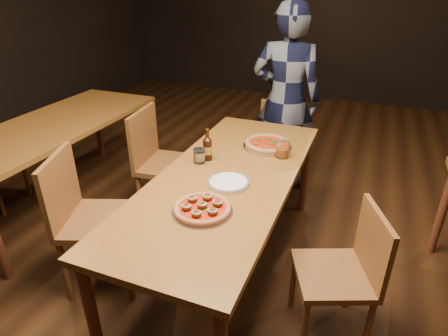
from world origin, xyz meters
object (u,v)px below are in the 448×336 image
at_px(chair_main_sw, 169,164).
at_px(beer_bottle, 208,149).
at_px(table_main, 227,185).
at_px(amber_glass, 283,149).
at_px(chair_main_e, 333,274).
at_px(pizza_meatball, 202,208).
at_px(table_left, 53,132).
at_px(chair_end, 275,146).
at_px(water_glass, 199,156).
at_px(diner, 286,100).
at_px(chair_main_nw, 100,219).
at_px(pizza_margherita, 267,144).
at_px(plate_stack, 228,183).

distance_m(chair_main_sw, beer_bottle, 0.67).
relative_size(table_main, amber_glass, 17.49).
xyz_separation_m(table_main, chair_main_e, (0.72, -0.27, -0.26)).
distance_m(pizza_meatball, amber_glass, 0.84).
bearing_deg(table_left, chair_end, 30.35).
xyz_separation_m(water_glass, amber_glass, (0.49, 0.29, 0.01)).
relative_size(chair_main_e, diner, 0.49).
distance_m(chair_main_nw, chair_end, 1.82).
relative_size(table_main, water_glass, 20.68).
relative_size(beer_bottle, amber_glass, 1.89).
distance_m(pizza_margherita, diner, 0.85).
xyz_separation_m(chair_main_e, plate_stack, (-0.67, 0.16, 0.34)).
bearing_deg(table_left, chair_main_nw, -34.66).
xyz_separation_m(chair_main_nw, plate_stack, (0.76, 0.27, 0.28)).
height_order(chair_main_e, pizza_meatball, chair_main_e).
xyz_separation_m(chair_main_sw, pizza_margherita, (0.80, 0.04, 0.29)).
distance_m(table_main, water_glass, 0.28).
bearing_deg(chair_end, pizza_margherita, -84.32).
height_order(chair_end, diner, diner).
distance_m(table_main, beer_bottle, 0.29).
height_order(chair_end, amber_glass, amber_glass).
bearing_deg(plate_stack, table_left, 166.80).
bearing_deg(chair_main_e, chair_end, -177.24).
bearing_deg(plate_stack, diner, 90.37).
height_order(table_main, amber_glass, amber_glass).
relative_size(chair_main_nw, water_glass, 9.95).
relative_size(chair_end, plate_stack, 3.49).
xyz_separation_m(table_main, water_glass, (-0.23, 0.09, 0.12)).
height_order(table_left, pizza_margherita, pizza_margherita).
bearing_deg(amber_glass, chair_end, 106.13).
relative_size(chair_main_e, chair_end, 1.00).
distance_m(plate_stack, amber_glass, 0.53).
relative_size(beer_bottle, water_glass, 2.23).
distance_m(table_left, amber_glass, 1.96).
height_order(beer_bottle, diner, diner).
distance_m(pizza_meatball, beer_bottle, 0.63).
relative_size(chair_end, beer_bottle, 3.90).
height_order(chair_main_nw, chair_end, chair_main_nw).
relative_size(pizza_meatball, plate_stack, 1.33).
xyz_separation_m(table_main, table_left, (-1.70, 0.30, 0.00)).
relative_size(plate_stack, diner, 0.14).
xyz_separation_m(chair_end, plate_stack, (0.06, -1.40, 0.34)).
xyz_separation_m(pizza_margherita, beer_bottle, (-0.31, -0.35, 0.06)).
relative_size(chair_main_nw, pizza_margherita, 2.77).
bearing_deg(water_glass, plate_stack, -35.90).
height_order(chair_main_nw, diner, diner).
xyz_separation_m(chair_main_nw, pizza_margherita, (0.82, 0.89, 0.29)).
relative_size(table_main, diner, 1.18).
distance_m(chair_main_sw, amber_glass, 1.00).
height_order(chair_end, pizza_margherita, chair_end).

